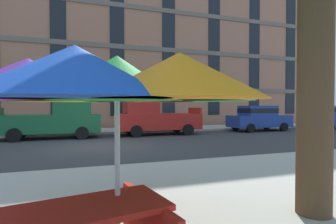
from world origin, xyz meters
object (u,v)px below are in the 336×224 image
object	(u,v)px
pickup_green	(56,120)
sedan_blue_midblock	(330,116)
patio_umbrella	(117,81)
pickup_red	(155,118)
sedan_blue	(259,117)

from	to	relation	value
pickup_green	sedan_blue_midblock	xyz separation A→B (m)	(19.99, -0.00, -0.08)
pickup_green	patio_umbrella	distance (m)	12.82
pickup_red	sedan_blue_midblock	bearing A→B (deg)	-0.00
pickup_red	patio_umbrella	size ratio (longest dim) A/B	1.54
sedan_blue	patio_umbrella	distance (m)	17.39
patio_umbrella	pickup_red	bearing A→B (deg)	71.83
pickup_green	sedan_blue_midblock	bearing A→B (deg)	-0.00
pickup_red	sedan_blue_midblock	xyz separation A→B (m)	(14.39, -0.00, -0.08)
pickup_green	pickup_red	size ratio (longest dim) A/B	1.00
sedan_blue	sedan_blue_midblock	world-z (taller)	same
sedan_blue_midblock	patio_umbrella	distance (m)	22.51
sedan_blue_midblock	patio_umbrella	bearing A→B (deg)	-145.61
sedan_blue_midblock	pickup_green	bearing A→B (deg)	180.00
sedan_blue	sedan_blue_midblock	size ratio (longest dim) A/B	1.00
sedan_blue	sedan_blue_midblock	distance (m)	6.73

